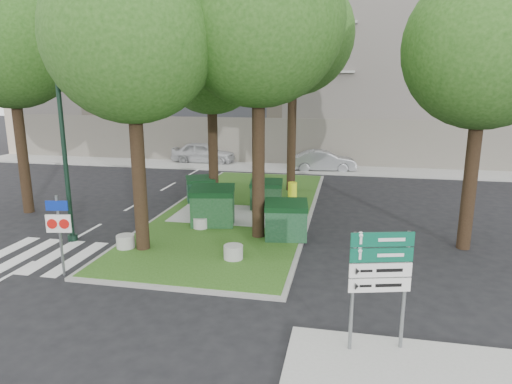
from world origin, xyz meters
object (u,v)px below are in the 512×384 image
(bollard_mid, at_px, (201,223))
(litter_bin, at_px, (292,190))
(tree_median_near_left, at_px, (133,19))
(street_lamp, at_px, (62,130))
(tree_street_left, at_px, (10,27))
(dumpster_b, at_px, (213,206))
(traffic_sign_pole, at_px, (59,225))
(car_silver, at_px, (324,161))
(dumpster_d, at_px, (286,220))
(dumpster_c, at_px, (266,195))
(tree_median_near_right, at_px, (262,2))
(tree_street_right, at_px, (489,32))
(directional_sign, at_px, (380,272))
(tree_median_far, at_px, (296,22))
(bollard_right, at_px, (233,252))
(car_white, at_px, (204,153))
(dumpster_a, at_px, (201,189))
(tree_median_mid, at_px, (213,47))
(bollard_left, at_px, (126,241))

(bollard_mid, bearing_deg, litter_bin, 62.46)
(tree_median_near_left, distance_m, street_lamp, 4.57)
(tree_street_left, relative_size, dumpster_b, 5.97)
(traffic_sign_pole, height_order, car_silver, traffic_sign_pole)
(tree_median_near_left, relative_size, dumpster_d, 6.50)
(dumpster_c, height_order, litter_bin, dumpster_c)
(tree_median_near_right, bearing_deg, tree_median_near_left, -150.26)
(dumpster_c, bearing_deg, car_silver, 73.35)
(tree_median_near_right, distance_m, tree_street_left, 10.61)
(tree_street_right, relative_size, street_lamp, 1.61)
(tree_street_left, distance_m, litter_bin, 13.74)
(tree_median_near_right, height_order, directional_sign, tree_median_near_right)
(tree_median_far, relative_size, bollard_right, 19.79)
(tree_median_far, relative_size, dumpster_d, 7.36)
(tree_median_far, distance_m, bollard_right, 12.69)
(tree_street_left, relative_size, bollard_mid, 19.46)
(traffic_sign_pole, relative_size, directional_sign, 0.95)
(bollard_right, xyz_separation_m, car_white, (-6.56, 17.29, 0.42))
(tree_street_left, relative_size, dumpster_c, 7.46)
(tree_median_near_left, height_order, car_silver, tree_median_near_left)
(dumpster_a, distance_m, dumpster_d, 6.35)
(bollard_mid, bearing_deg, tree_street_left, 172.53)
(car_white, xyz_separation_m, car_silver, (8.40, -1.32, -0.09))
(traffic_sign_pole, bearing_deg, tree_street_right, 10.82)
(tree_median_near_right, bearing_deg, street_lamp, -166.69)
(bollard_right, distance_m, directional_sign, 6.06)
(tree_median_near_left, height_order, tree_median_mid, tree_median_near_left)
(dumpster_d, xyz_separation_m, directional_sign, (2.76, -6.45, 1.01))
(tree_median_mid, distance_m, dumpster_a, 6.33)
(tree_median_near_right, bearing_deg, traffic_sign_pole, -139.40)
(tree_street_right, bearing_deg, bollard_mid, -179.64)
(tree_street_right, distance_m, car_white, 21.05)
(litter_bin, height_order, street_lamp, street_lamp)
(dumpster_c, relative_size, car_white, 0.33)
(bollard_left, xyz_separation_m, bollard_right, (3.76, -0.23, 0.00))
(litter_bin, xyz_separation_m, car_white, (-7.39, 9.10, 0.26))
(street_lamp, bearing_deg, dumpster_c, 40.77)
(dumpster_c, bearing_deg, street_lamp, -145.13)
(tree_street_left, relative_size, traffic_sign_pole, 4.59)
(dumpster_c, bearing_deg, directional_sign, -73.81)
(tree_median_mid, relative_size, dumpster_d, 6.17)
(dumpster_b, height_order, street_lamp, street_lamp)
(tree_median_near_left, relative_size, street_lamp, 1.69)
(tree_street_left, bearing_deg, bollard_right, -20.90)
(tree_median_near_left, bearing_deg, dumpster_d, 23.20)
(bollard_left, distance_m, bollard_mid, 3.11)
(street_lamp, distance_m, car_white, 16.79)
(dumpster_a, bearing_deg, tree_median_near_left, -112.74)
(tree_median_mid, bearing_deg, directional_sign, -58.88)
(car_silver, bearing_deg, dumpster_b, 157.25)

